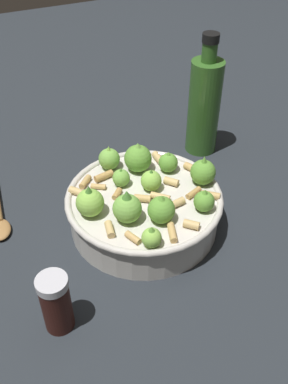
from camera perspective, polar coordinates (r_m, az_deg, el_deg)
ground_plane at (r=0.73m, az=0.00°, el=-4.18°), size 2.40×2.40×0.00m
cooking_pan at (r=0.71m, az=0.02°, el=-1.73°), size 0.25×0.25×0.12m
pepper_shaker at (r=0.58m, az=-11.51°, el=-14.11°), size 0.04×0.04×0.09m
olive_oil_bottle at (r=0.86m, az=7.93°, el=11.30°), size 0.06×0.06×0.24m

